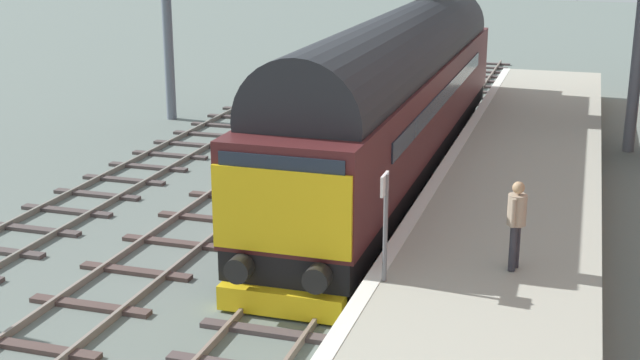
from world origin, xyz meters
name	(u,v)px	position (x,y,z in m)	size (l,w,h in m)	color
ground_plane	(313,278)	(0.00, 0.00, 0.00)	(140.00, 140.00, 0.00)	slate
track_main	(313,275)	(0.00, 0.00, 0.05)	(2.50, 60.00, 0.15)	gray
track_adjacent_west	(156,256)	(-3.59, 0.00, 0.06)	(2.50, 60.00, 0.15)	gray
track_adjacent_far_west	(14,239)	(-7.19, 0.00, 0.06)	(2.50, 60.00, 0.15)	slate
station_platform	(491,275)	(3.60, 0.00, 0.50)	(4.00, 44.00, 1.01)	#A6A797
diesel_locomotive	(397,91)	(0.00, 7.84, 2.49)	(2.74, 19.82, 4.68)	black
platform_number_sign	(385,211)	(1.95, -2.02, 2.30)	(0.10, 0.44, 1.94)	slate
waiting_passenger	(517,217)	(4.06, -0.79, 1.99)	(0.41, 0.50, 1.64)	#33343C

